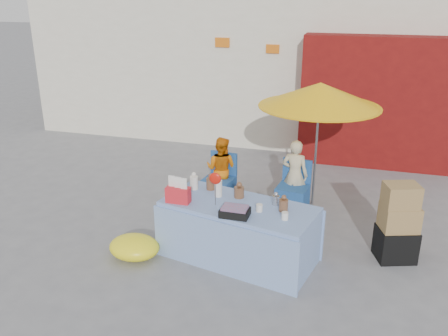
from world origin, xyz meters
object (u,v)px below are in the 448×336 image
(chair_right, at_px, (292,197))
(box_stack, at_px, (398,225))
(vendor_orange, at_px, (221,169))
(market_table, at_px, (238,231))
(vendor_beige, at_px, (295,175))
(chair_left, at_px, (219,189))
(umbrella, at_px, (320,95))

(chair_right, height_order, box_stack, box_stack)
(chair_right, xyz_separation_m, vendor_orange, (-1.25, 0.13, 0.31))
(box_stack, bearing_deg, market_table, -164.77)
(vendor_beige, height_order, box_stack, vendor_beige)
(chair_left, bearing_deg, vendor_beige, 13.64)
(chair_left, distance_m, chair_right, 1.25)
(box_stack, bearing_deg, chair_left, 159.09)
(market_table, height_order, vendor_orange, market_table)
(chair_left, xyz_separation_m, vendor_orange, (-0.00, 0.13, 0.31))
(chair_left, xyz_separation_m, chair_right, (1.25, 0.00, 0.00))
(chair_left, relative_size, box_stack, 0.78)
(vendor_orange, bearing_deg, vendor_beige, -172.51)
(vendor_orange, height_order, umbrella, umbrella)
(chair_right, height_order, umbrella, umbrella)
(chair_right, xyz_separation_m, umbrella, (0.30, 0.28, 1.64))
(umbrella, bearing_deg, market_table, -112.64)
(market_table, bearing_deg, box_stack, 27.91)
(market_table, distance_m, vendor_beige, 1.84)
(market_table, height_order, chair_left, market_table)
(vendor_beige, xyz_separation_m, box_stack, (1.55, -1.20, -0.09))
(chair_right, distance_m, vendor_orange, 1.30)
(box_stack, bearing_deg, umbrella, 132.68)
(chair_right, relative_size, vendor_orange, 0.75)
(umbrella, distance_m, box_stack, 2.30)
(market_table, bearing_deg, vendor_beige, 86.93)
(vendor_orange, relative_size, box_stack, 1.03)
(chair_left, bearing_deg, umbrella, 17.90)
(box_stack, bearing_deg, chair_right, 145.35)
(chair_right, bearing_deg, chair_left, -172.51)
(chair_left, xyz_separation_m, vendor_beige, (1.25, 0.13, 0.34))
(umbrella, bearing_deg, vendor_beige, -153.43)
(chair_right, xyz_separation_m, vendor_beige, (-0.00, 0.13, 0.34))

